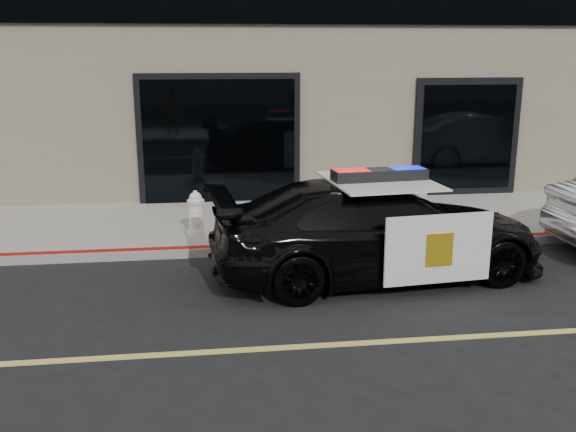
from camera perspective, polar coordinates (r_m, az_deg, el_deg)
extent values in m
plane|color=black|center=(7.63, 3.27, -11.43)|extent=(120.00, 120.00, 0.00)
cube|color=gray|center=(12.49, -1.15, -0.59)|extent=(60.00, 3.50, 0.15)
imported|color=black|center=(9.71, 7.96, -1.17)|extent=(3.03, 5.44, 1.46)
cube|color=white|center=(8.98, 13.24, -2.89)|extent=(1.56, 0.19, 0.98)
cube|color=white|center=(10.83, 8.40, 0.33)|extent=(1.56, 0.19, 0.98)
cube|color=white|center=(9.53, 8.11, 3.13)|extent=(1.63, 1.89, 0.02)
cube|color=gold|center=(8.96, 13.32, -2.94)|extent=(0.39, 0.05, 0.46)
cube|color=black|center=(9.52, 8.13, 3.64)|extent=(1.43, 0.50, 0.17)
cube|color=red|center=(9.37, 5.69, 3.62)|extent=(0.52, 0.36, 0.16)
cube|color=#0C19CC|center=(9.68, 10.50, 3.79)|extent=(0.52, 0.36, 0.16)
cylinder|color=white|center=(11.58, -8.12, -1.38)|extent=(0.36, 0.36, 0.08)
cylinder|color=white|center=(11.50, -8.17, -0.01)|extent=(0.26, 0.26, 0.49)
cylinder|color=white|center=(11.44, -8.22, 1.28)|extent=(0.31, 0.31, 0.06)
sphere|color=white|center=(11.42, -8.23, 1.57)|extent=(0.23, 0.23, 0.23)
cylinder|color=white|center=(11.40, -8.25, 2.06)|extent=(0.07, 0.07, 0.07)
cylinder|color=white|center=(11.65, -8.18, 0.53)|extent=(0.13, 0.12, 0.13)
cylinder|color=white|center=(11.32, -8.19, 0.12)|extent=(0.13, 0.12, 0.13)
cylinder|color=white|center=(11.31, -8.18, -0.26)|extent=(0.17, 0.14, 0.17)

